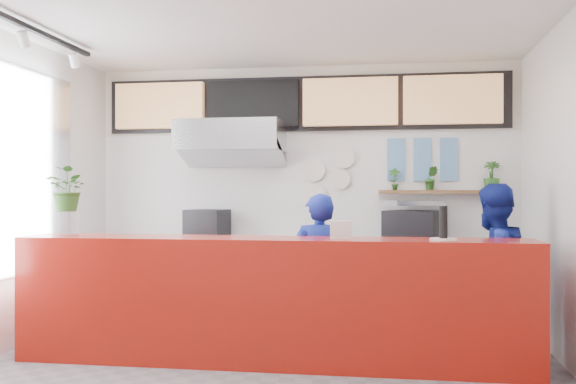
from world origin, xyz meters
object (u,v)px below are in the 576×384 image
Objects in this scene: service_counter at (271,301)px; pepper_mill at (443,222)px; staff_center at (319,271)px; espresso_machine at (414,228)px; staff_right at (493,269)px; panini_oven at (207,226)px.

service_counter is 16.56× the size of pepper_mill.
staff_center is (0.35, 0.58, 0.19)m from service_counter.
staff_right is at bearing -36.82° from espresso_machine.
staff_right is at bearing 53.72° from pepper_mill.
panini_oven is (-1.10, 1.80, 0.55)m from service_counter.
staff_center is at bearing -35.76° from staff_right.
staff_center is 0.94× the size of staff_right.
service_counter is 2.85× the size of staff_right.
staff_center reaches higher than service_counter.
service_counter is at bearing 49.42° from staff_center.
panini_oven is at bearing 121.43° from service_counter.
panini_oven is 3.17m from pepper_mill.
pepper_mill is (1.11, -0.64, 0.51)m from staff_center.
staff_right is at bearing 17.46° from service_counter.
espresso_machine is 0.41× the size of staff_center.
service_counter is 7.41× the size of espresso_machine.
service_counter is 2.18m from panini_oven.
pepper_mill is (2.56, -1.86, 0.16)m from panini_oven.
pepper_mill is at bearing 140.96° from staff_center.
staff_right is (1.96, 0.62, 0.24)m from service_counter.
pepper_mill reaches higher than espresso_machine.
panini_oven is 3.30m from staff_right.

